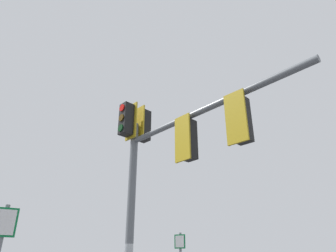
{
  "coord_description": "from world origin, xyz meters",
  "views": [
    {
      "loc": [
        -6.36,
        4.01,
        1.99
      ],
      "look_at": [
        -0.88,
        0.11,
        5.09
      ],
      "focal_mm": 33.0,
      "sensor_mm": 36.0,
      "label": 1
    }
  ],
  "objects": [
    {
      "name": "signal_mast_assembly",
      "position": [
        -0.62,
        0.15,
        4.39
      ],
      "size": [
        5.14,
        1.2,
        6.16
      ],
      "color": "slate",
      "rests_on": "ground"
    }
  ]
}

